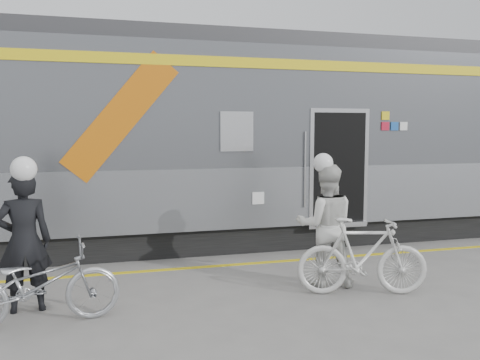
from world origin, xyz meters
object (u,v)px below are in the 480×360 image
object	(u,v)px
bicycle_left	(37,284)
man	(24,241)
woman	(326,225)
bicycle_right	(362,256)

from	to	relation	value
bicycle_left	man	bearing A→B (deg)	12.90
woman	bicycle_right	distance (m)	0.72
bicycle_left	woman	bearing A→B (deg)	-89.20
man	bicycle_left	distance (m)	0.71
bicycle_right	woman	bearing A→B (deg)	44.49
man	bicycle_left	bearing A→B (deg)	102.90
bicycle_left	bicycle_right	xyz separation A→B (m)	(4.20, -0.01, 0.05)
bicycle_right	bicycle_left	bearing A→B (deg)	105.74
man	woman	size ratio (longest dim) A/B	1.00
man	bicycle_right	distance (m)	4.45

